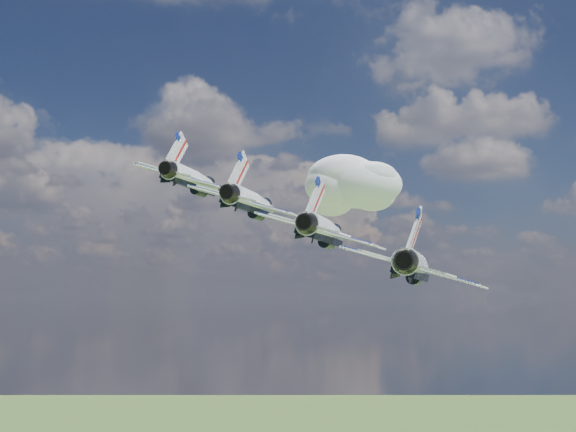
# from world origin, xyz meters

# --- Properties ---
(cloud_far) EXTENTS (56.54, 44.42, 22.21)m
(cloud_far) POSITION_xyz_m (4.02, 239.20, 183.25)
(cloud_far) COLOR white
(jet_0) EXTENTS (15.74, 19.47, 8.31)m
(jet_0) POSITION_xyz_m (-16.68, 1.12, 147.21)
(jet_0) COLOR silver
(jet_1) EXTENTS (15.74, 19.47, 8.31)m
(jet_1) POSITION_xyz_m (-8.63, -5.70, 143.47)
(jet_1) COLOR white
(jet_2) EXTENTS (15.74, 19.47, 8.31)m
(jet_2) POSITION_xyz_m (-0.58, -12.51, 139.72)
(jet_2) COLOR white
(jet_3) EXTENTS (15.74, 19.47, 8.31)m
(jet_3) POSITION_xyz_m (7.48, -19.33, 135.98)
(jet_3) COLOR white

